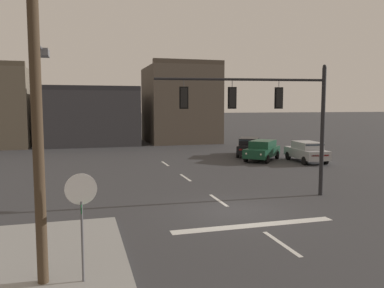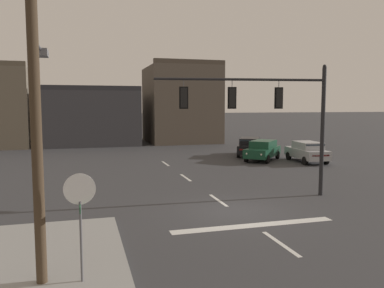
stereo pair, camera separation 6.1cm
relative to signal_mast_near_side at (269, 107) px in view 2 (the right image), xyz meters
The scene contains 11 objects.
ground_plane 5.40m from the signal_mast_near_side, 141.50° to the right, with size 400.00×400.00×0.00m, color #353538.
sidewalk_near_corner 12.40m from the signal_mast_near_side, 148.99° to the right, with size 5.00×8.00×0.15m, color gray.
stop_bar_paint 6.41m from the signal_mast_near_side, 122.13° to the right, with size 6.40×0.50×0.01m, color silver.
lane_centreline 5.02m from the signal_mast_near_side, behind, with size 0.16×26.40×0.01m.
signal_mast_near_side is the anchor object (origin of this frame).
stop_sign 11.61m from the signal_mast_near_side, 139.65° to the right, with size 0.76×0.64×2.83m.
car_lot_nearside 13.29m from the signal_mast_near_side, 64.96° to the left, with size 4.32×4.44×1.61m.
car_lot_middle 15.88m from the signal_mast_near_side, 68.97° to the left, with size 3.66×4.73×1.61m.
car_lot_farside 13.32m from the signal_mast_near_side, 49.58° to the left, with size 2.25×4.58×1.61m.
utility_pole 11.97m from the signal_mast_near_side, 143.79° to the right, with size 2.20×2.42×9.63m.
building_row 31.87m from the signal_mast_near_side, 107.15° to the left, with size 30.02×13.57×9.48m.
Camera 2 is at (-6.09, -15.00, 4.46)m, focal length 36.57 mm.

